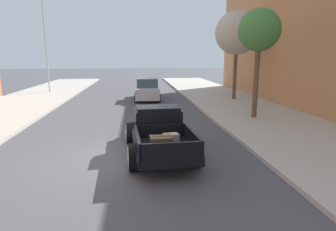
{
  "coord_description": "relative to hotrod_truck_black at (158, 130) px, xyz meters",
  "views": [
    {
      "loc": [
        0.61,
        -9.04,
        3.26
      ],
      "look_at": [
        1.83,
        1.7,
        1.0
      ],
      "focal_mm": 30.32,
      "sensor_mm": 36.0,
      "label": 1
    }
  ],
  "objects": [
    {
      "name": "car_background_silver",
      "position": [
        0.13,
        12.1,
        0.01
      ],
      "size": [
        1.97,
        4.35,
        1.65
      ],
      "color": "#B7B7BC",
      "rests_on": "ground"
    },
    {
      "name": "flagpole",
      "position": [
        -8.12,
        16.61,
        5.02
      ],
      "size": [
        1.74,
        0.16,
        9.16
      ],
      "color": "#B2B2B7",
      "rests_on": "sidewalk_left"
    },
    {
      "name": "street_tree_nearest",
      "position": [
        5.36,
        4.4,
        3.71
      ],
      "size": [
        2.08,
        2.08,
        5.42
      ],
      "color": "brown",
      "rests_on": "sidewalk_right"
    },
    {
      "name": "sidewalk_right",
      "position": [
        5.91,
        -0.44,
        -0.68
      ],
      "size": [
        5.5,
        64.0,
        0.15
      ],
      "primitive_type": "cube",
      "color": "#ADA89E",
      "rests_on": "ground"
    },
    {
      "name": "ground_plane",
      "position": [
        -1.34,
        -0.44,
        -0.75
      ],
      "size": [
        140.0,
        140.0,
        0.0
      ],
      "primitive_type": "plane",
      "color": "#47474C"
    },
    {
      "name": "hotrod_truck_black",
      "position": [
        0.0,
        0.0,
        0.0
      ],
      "size": [
        2.36,
        5.01,
        1.58
      ],
      "color": "black",
      "rests_on": "ground"
    },
    {
      "name": "street_tree_second",
      "position": [
        6.49,
        10.73,
        4.11
      ],
      "size": [
        3.07,
        3.07,
        6.28
      ],
      "color": "brown",
      "rests_on": "sidewalk_right"
    }
  ]
}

